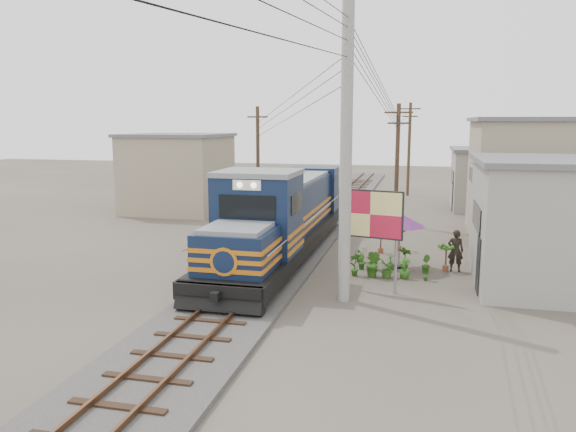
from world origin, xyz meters
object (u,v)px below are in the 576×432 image
(market_umbrella, at_px, (400,220))
(billboard, at_px, (370,217))
(locomotive, at_px, (282,218))
(vendor, at_px, (456,251))

(market_umbrella, bearing_deg, billboard, -105.12)
(locomotive, xyz_separation_m, vendor, (7.36, -0.66, -0.91))
(locomotive, relative_size, billboard, 4.51)
(billboard, height_order, market_umbrella, billboard)
(locomotive, height_order, billboard, locomotive)
(locomotive, distance_m, market_umbrella, 5.19)
(billboard, bearing_deg, vendor, 60.40)
(market_umbrella, distance_m, vendor, 2.50)
(billboard, distance_m, vendor, 4.99)
(billboard, relative_size, vendor, 2.11)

